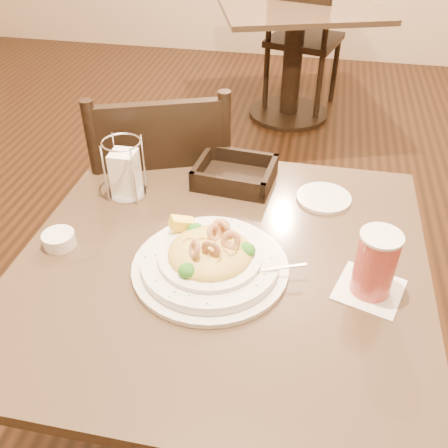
% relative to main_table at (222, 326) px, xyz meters
% --- Properties ---
extents(ground, '(7.00, 7.00, 0.00)m').
position_rel_main_table_xyz_m(ground, '(0.00, 0.00, -0.49)').
color(ground, black).
rests_on(ground, ground).
extents(main_table, '(0.90, 0.90, 0.72)m').
position_rel_main_table_xyz_m(main_table, '(0.00, 0.00, 0.00)').
color(main_table, black).
rests_on(main_table, ground).
extents(background_table, '(1.14, 1.14, 0.72)m').
position_rel_main_table_xyz_m(background_table, '(-0.02, 2.32, 0.00)').
color(background_table, black).
rests_on(background_table, ground).
extents(dining_chair_near, '(0.54, 0.54, 0.93)m').
position_rel_main_table_xyz_m(dining_chair_near, '(-0.29, 0.48, 0.01)').
color(dining_chair_near, black).
rests_on(dining_chair_near, ground).
extents(dining_chair_far, '(0.51, 0.51, 0.93)m').
position_rel_main_table_xyz_m(dining_chair_far, '(0.02, 2.44, 0.01)').
color(dining_chair_far, black).
rests_on(dining_chair_far, ground).
extents(pasta_bowl, '(0.37, 0.34, 0.11)m').
position_rel_main_table_xyz_m(pasta_bowl, '(-0.02, -0.04, 0.26)').
color(pasta_bowl, white).
rests_on(pasta_bowl, main_table).
extents(drink_glass, '(0.16, 0.16, 0.15)m').
position_rel_main_table_xyz_m(drink_glass, '(0.32, -0.04, 0.30)').
color(drink_glass, white).
rests_on(drink_glass, main_table).
extents(bread_basket, '(0.22, 0.19, 0.06)m').
position_rel_main_table_xyz_m(bread_basket, '(-0.03, 0.32, 0.25)').
color(bread_basket, black).
rests_on(bread_basket, main_table).
extents(napkin_caddy, '(0.10, 0.10, 0.16)m').
position_rel_main_table_xyz_m(napkin_caddy, '(-0.29, 0.20, 0.29)').
color(napkin_caddy, silver).
rests_on(napkin_caddy, main_table).
extents(side_plate, '(0.15, 0.15, 0.01)m').
position_rel_main_table_xyz_m(side_plate, '(0.21, 0.28, 0.23)').
color(side_plate, white).
rests_on(side_plate, main_table).
extents(butter_ramekin, '(0.09, 0.09, 0.03)m').
position_rel_main_table_xyz_m(butter_ramekin, '(-0.37, -0.03, 0.24)').
color(butter_ramekin, white).
rests_on(butter_ramekin, main_table).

